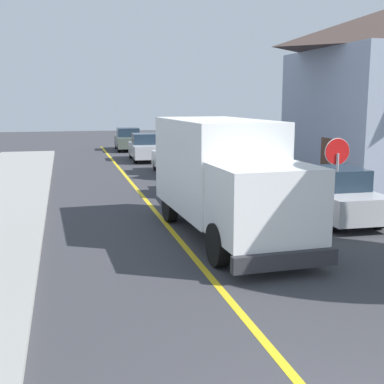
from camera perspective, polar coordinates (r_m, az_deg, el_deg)
centre_line_yellow at (r=14.66m, az=-2.05°, el=-4.59°), size 0.16×56.00×0.01m
box_truck at (r=14.19m, az=3.54°, el=2.16°), size 2.69×7.27×3.20m
parked_car_near at (r=20.17m, az=1.32°, el=1.79°), size 2.00×4.48×1.67m
parked_car_mid at (r=26.33m, az=-1.88°, el=3.77°), size 1.84×4.42×1.67m
parked_car_far at (r=32.26m, az=-5.16°, el=4.92°), size 1.95×4.46×1.67m
parked_car_furthest at (r=39.01m, az=-7.11°, el=5.80°), size 1.97×4.46×1.67m
parked_van_across at (r=16.73m, az=15.28°, el=-0.33°), size 1.91×4.44×1.67m
stop_sign at (r=15.70m, az=15.81°, el=2.90°), size 0.80×0.10×2.65m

